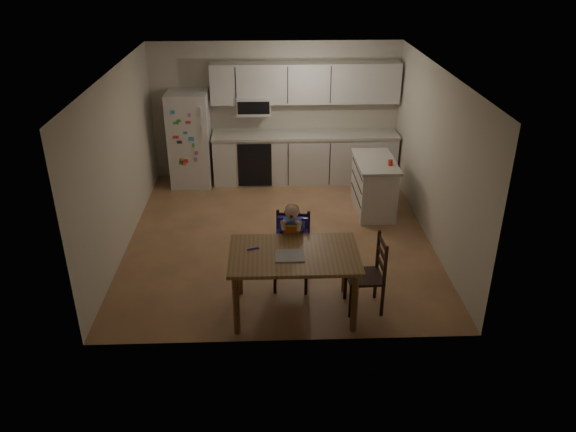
% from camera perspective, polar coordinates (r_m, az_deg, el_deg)
% --- Properties ---
extents(room, '(4.52, 5.01, 2.51)m').
position_cam_1_polar(room, '(8.52, -1.03, 6.94)').
color(room, brown).
rests_on(room, ground).
extents(refrigerator, '(0.72, 0.70, 1.70)m').
position_cam_1_polar(refrigerator, '(10.32, -9.93, 7.70)').
color(refrigerator, silver).
rests_on(refrigerator, ground).
extents(kitchen_run, '(3.37, 0.62, 2.15)m').
position_cam_1_polar(kitchen_run, '(10.32, 1.58, 8.25)').
color(kitchen_run, silver).
rests_on(kitchen_run, ground).
extents(kitchen_island, '(0.63, 1.20, 0.88)m').
position_cam_1_polar(kitchen_island, '(9.33, 8.72, 3.10)').
color(kitchen_island, silver).
rests_on(kitchen_island, ground).
extents(red_cup, '(0.07, 0.07, 0.09)m').
position_cam_1_polar(red_cup, '(8.98, 10.38, 5.36)').
color(red_cup, red).
rests_on(red_cup, kitchen_island).
extents(dining_table, '(1.51, 0.97, 0.81)m').
position_cam_1_polar(dining_table, '(6.56, 0.61, -4.62)').
color(dining_table, brown).
rests_on(dining_table, ground).
extents(napkin, '(0.33, 0.29, 0.01)m').
position_cam_1_polar(napkin, '(6.44, 0.17, -4.05)').
color(napkin, '#ADADB2').
rests_on(napkin, dining_table).
extents(toddler_spoon, '(0.12, 0.06, 0.02)m').
position_cam_1_polar(toddler_spoon, '(6.59, -3.65, -3.34)').
color(toddler_spoon, '#3625BF').
rests_on(toddler_spoon, dining_table).
extents(chair_booster, '(0.49, 0.49, 1.16)m').
position_cam_1_polar(chair_booster, '(7.09, 0.43, -2.06)').
color(chair_booster, black).
rests_on(chair_booster, ground).
extents(chair_side, '(0.44, 0.44, 0.95)m').
position_cam_1_polar(chair_side, '(6.79, 8.61, -5.37)').
color(chair_side, black).
rests_on(chair_side, ground).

